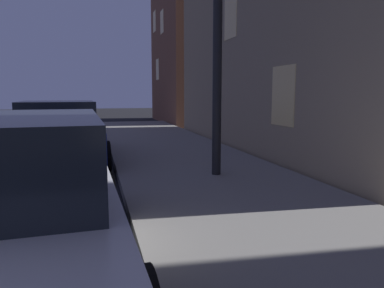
# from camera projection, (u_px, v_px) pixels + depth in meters

# --- Properties ---
(car_blue) EXTENTS (2.14, 4.23, 1.43)m
(car_blue) POSITION_uv_depth(u_px,v_px,m) (59.00, 134.00, 8.06)
(car_blue) COLOR navy
(car_blue) RESTS_ON ground
(building_far) EXTENTS (6.18, 7.17, 10.18)m
(building_far) POSITION_uv_depth(u_px,v_px,m) (215.00, 31.00, 20.32)
(building_far) COLOR brown
(building_far) RESTS_ON ground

